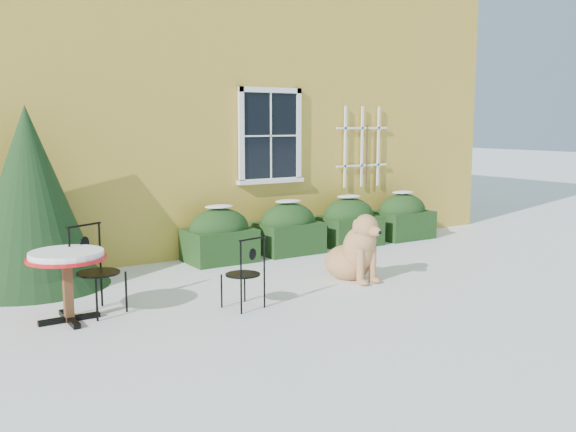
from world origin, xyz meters
TOP-DOWN VIEW (x-y plane):
  - ground at (0.00, 0.00)m, footprint 80.00×80.00m
  - house at (0.00, 7.00)m, footprint 12.40×8.40m
  - hedge_row at (1.65, 2.55)m, footprint 4.95×0.80m
  - evergreen_shrub at (-3.12, 2.51)m, footprint 2.01×2.01m
  - bistro_table at (-3.13, 0.64)m, footprint 0.86×0.86m
  - patio_chair_near at (-1.23, 0.03)m, footprint 0.46×0.45m
  - patio_chair_far at (-2.77, 0.81)m, footprint 0.60×0.60m
  - dog at (0.74, 0.41)m, footprint 0.67×1.11m

SIDE VIEW (x-z plane):
  - ground at x=0.00m, z-range 0.00..0.00m
  - dog at x=0.74m, z-range -0.10..0.89m
  - hedge_row at x=1.65m, z-range -0.05..0.86m
  - patio_chair_near at x=-1.23m, z-range 0.00..0.87m
  - patio_chair_far at x=-2.77m, z-range 0.00..1.03m
  - bistro_table at x=-3.13m, z-range 0.27..1.07m
  - evergreen_shrub at x=-3.12m, z-range -0.24..2.19m
  - house at x=0.00m, z-range 0.02..6.42m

